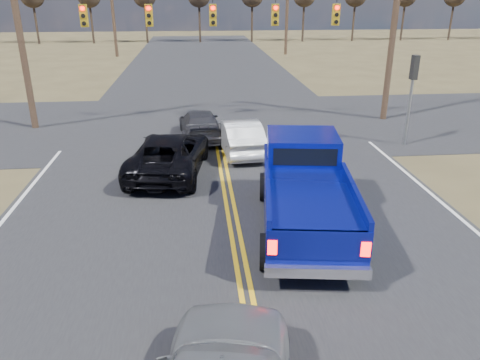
{
  "coord_description": "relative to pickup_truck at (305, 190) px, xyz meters",
  "views": [
    {
      "loc": [
        -1.0,
        -5.57,
        6.33
      ],
      "look_at": [
        0.16,
        6.35,
        1.5
      ],
      "focal_mm": 35.0,
      "sensor_mm": 36.0,
      "label": 1
    }
  ],
  "objects": [
    {
      "name": "road_main",
      "position": [
        -2.0,
        3.7,
        -1.15
      ],
      "size": [
        14.0,
        120.0,
        0.02
      ],
      "primitive_type": "cube",
      "color": "#28282B",
      "rests_on": "ground"
    },
    {
      "name": "road_cross",
      "position": [
        -2.0,
        11.7,
        -1.15
      ],
      "size": [
        120.0,
        12.0,
        0.02
      ],
      "primitive_type": "cube",
      "color": "#28282B",
      "rests_on": "ground"
    },
    {
      "name": "signal_gantry",
      "position": [
        -1.5,
        11.49,
        3.91
      ],
      "size": [
        19.6,
        4.83,
        10.0
      ],
      "color": "#473323",
      "rests_on": "ground"
    },
    {
      "name": "utility_poles",
      "position": [
        -2.0,
        10.7,
        4.08
      ],
      "size": [
        19.6,
        58.32,
        10.0
      ],
      "color": "#473323",
      "rests_on": "ground"
    },
    {
      "name": "treeline",
      "position": [
        -2.0,
        20.66,
        4.55
      ],
      "size": [
        87.0,
        117.8,
        7.4
      ],
      "color": "#33261C",
      "rests_on": "ground"
    },
    {
      "name": "pickup_truck",
      "position": [
        0.0,
        0.0,
        0.0
      ],
      "size": [
        3.2,
        6.57,
        2.37
      ],
      "rotation": [
        0.0,
        0.0,
        -0.14
      ],
      "color": "black",
      "rests_on": "ground"
    },
    {
      "name": "black_suv",
      "position": [
        -4.03,
        4.76,
        -0.4
      ],
      "size": [
        3.25,
        5.69,
        1.49
      ],
      "primitive_type": "imported",
      "rotation": [
        0.0,
        0.0,
        2.99
      ],
      "color": "black",
      "rests_on": "ground"
    },
    {
      "name": "white_car_queue",
      "position": [
        -1.18,
        6.96,
        -0.44
      ],
      "size": [
        1.86,
        4.44,
        1.43
      ],
      "primitive_type": "imported",
      "rotation": [
        0.0,
        0.0,
        3.22
      ],
      "color": "silver",
      "rests_on": "ground"
    },
    {
      "name": "dgrey_car_queue",
      "position": [
        -2.8,
        9.2,
        -0.51
      ],
      "size": [
        2.12,
        4.53,
        1.28
      ],
      "primitive_type": "imported",
      "rotation": [
        0.0,
        0.0,
        3.22
      ],
      "color": "#3A3A40",
      "rests_on": "ground"
    }
  ]
}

